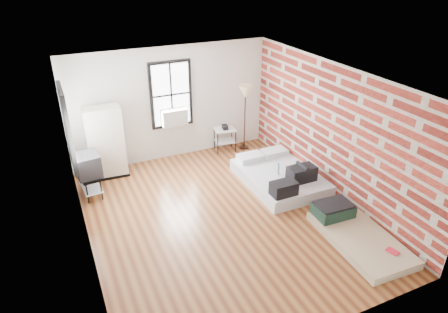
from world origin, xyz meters
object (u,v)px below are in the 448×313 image
mattress_bare (353,231)px  tv_stand (88,167)px  side_table (225,133)px  mattress_main (280,176)px  wardrobe (106,143)px  floor_lamp (245,95)px

mattress_bare → tv_stand: size_ratio=2.05×
side_table → tv_stand: size_ratio=0.74×
side_table → tv_stand: tv_stand is taller
mattress_main → wardrobe: wardrobe is taller
tv_stand → wardrobe: bearing=49.8°
wardrobe → floor_lamp: bearing=3.6°
wardrobe → floor_lamp: 3.61m
mattress_main → tv_stand: bearing=162.4°
mattress_main → side_table: (-0.43, 2.08, 0.31)m
mattress_bare → side_table: side_table is taller
wardrobe → floor_lamp: floor_lamp is taller
mattress_main → side_table: size_ratio=2.90×
side_table → tv_stand: bearing=-167.1°
mattress_bare → wardrobe: 5.62m
mattress_main → wardrobe: bearing=149.9°
floor_lamp → tv_stand: (-4.07, -0.74, -0.79)m
wardrobe → tv_stand: wardrobe is taller
wardrobe → side_table: (3.01, 0.07, -0.35)m
wardrobe → floor_lamp: (3.55, 0.00, 0.65)m
mattress_bare → tv_stand: (-4.15, 3.49, 0.57)m
floor_lamp → wardrobe: bearing=-180.0°
mattress_bare → side_table: size_ratio=2.78×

